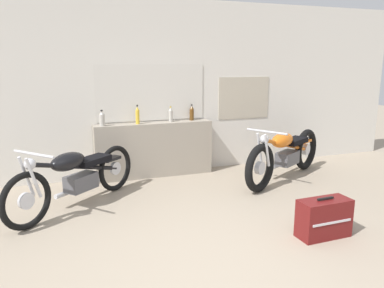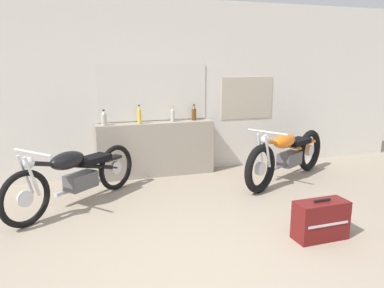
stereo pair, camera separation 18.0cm
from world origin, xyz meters
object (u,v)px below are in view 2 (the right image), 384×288
motorcycle_orange (287,154)px  motorcycle_black (76,174)px  bottle_left_center (139,115)px  bottle_leftmost (104,118)px  bottle_right_center (194,113)px  hard_case_darkred (321,220)px  bottle_center (173,115)px

motorcycle_orange → motorcycle_black: bearing=-177.9°
bottle_left_center → motorcycle_orange: size_ratio=0.15×
motorcycle_black → bottle_leftmost: bearing=64.5°
bottle_right_center → hard_case_darkred: bottle_right_center is taller
motorcycle_orange → bottle_center: bearing=150.7°
bottle_left_center → bottle_right_center: (0.92, 0.08, -0.02)m
bottle_left_center → bottle_center: 0.56m
bottle_center → hard_case_darkred: bearing=-72.5°
bottle_leftmost → hard_case_darkred: size_ratio=0.43×
bottle_right_center → bottle_left_center: bearing=-175.0°
motorcycle_black → hard_case_darkred: size_ratio=2.90×
bottle_center → motorcycle_black: bottle_center is taller
bottle_center → motorcycle_orange: (1.60, -0.90, -0.57)m
bottle_right_center → motorcycle_orange: 1.64m
bottle_leftmost → bottle_left_center: bottle_left_center is taller
bottle_leftmost → bottle_center: bottle_center is taller
hard_case_darkred → bottle_right_center: bearing=100.1°
bottle_left_center → motorcycle_black: bottle_left_center is taller
bottle_left_center → hard_case_darkred: bottle_left_center is taller
bottle_leftmost → bottle_right_center: (1.47, 0.09, 0.01)m
bottle_right_center → motorcycle_orange: bearing=-37.0°
bottle_leftmost → hard_case_darkred: 3.42m
bottle_leftmost → bottle_center: size_ratio=0.98×
bottle_left_center → motorcycle_black: 1.50m
bottle_leftmost → hard_case_darkred: (1.96, -2.69, -0.78)m
bottle_leftmost → bottle_right_center: size_ratio=0.93×
motorcycle_orange → hard_case_darkred: 2.01m
bottle_left_center → bottle_center: bearing=5.4°
bottle_center → bottle_right_center: 0.37m
bottle_right_center → motorcycle_orange: (1.23, -0.93, -0.58)m
bottle_leftmost → bottle_left_center: size_ratio=0.82×
motorcycle_black → motorcycle_orange: size_ratio=0.83×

